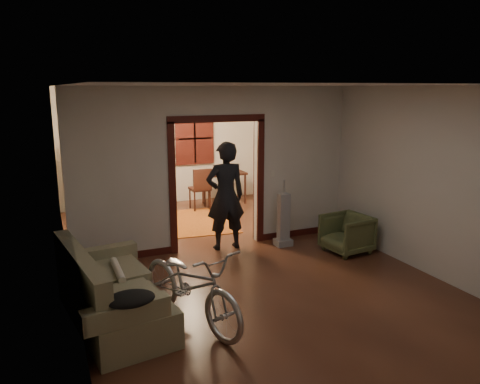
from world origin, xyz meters
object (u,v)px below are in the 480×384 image
sofa (113,285)px  armchair (347,234)px  desk (224,188)px  locker (110,177)px  bicycle (191,285)px  person (225,196)px

sofa → armchair: (4.02, 0.94, -0.13)m
desk → locker: bearing=179.6°
sofa → armchair: 4.14m
bicycle → desk: bicycle is taller
bicycle → locker: bearing=72.4°
person → armchair: bearing=153.8°
sofa → locker: bearing=73.6°
sofa → desk: bearing=47.4°
person → bicycle: bearing=62.5°
sofa → person: bearing=32.7°
sofa → desk: 6.00m
sofa → bicycle: bicycle is taller
person → desk: size_ratio=1.85×
sofa → locker: 5.22m
sofa → desk: (3.33, 4.99, -0.09)m
armchair → locker: bearing=-148.3°
person → desk: (1.14, 3.04, -0.56)m
armchair → person: person is taller
sofa → desk: size_ratio=1.97×
sofa → person: person is taller
sofa → locker: (0.69, 5.16, 0.36)m
bicycle → armchair: 3.45m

